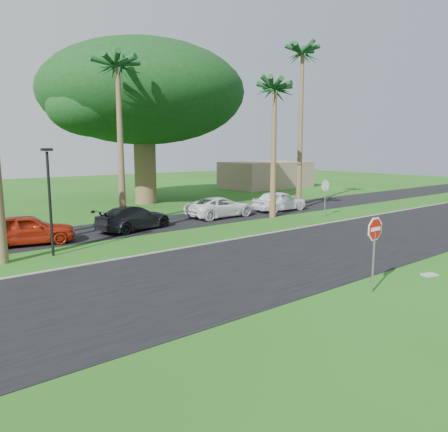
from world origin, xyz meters
name	(u,v)px	position (x,y,z in m)	size (l,w,h in m)	color
ground	(292,274)	(0.00, 0.00, 0.00)	(120.00, 120.00, 0.00)	#224C13
road	(256,263)	(0.00, 2.00, 0.01)	(120.00, 8.00, 0.02)	black
parking_strip	(135,227)	(0.00, 12.50, 0.01)	(120.00, 5.00, 0.02)	black
curb	(198,245)	(0.00, 6.05, 0.03)	(120.00, 0.12, 0.06)	gray
stop_sign_near	(374,239)	(0.50, -3.00, 1.77)	(1.05, 0.07, 2.62)	gray
stop_sign_far	(325,191)	(12.00, 8.00, 1.77)	(1.05, 0.07, 2.62)	gray
palm_center	(118,70)	(0.00, 14.00, 9.16)	(5.00, 5.00, 10.50)	brown
palm_right_near	(275,92)	(9.00, 10.00, 8.19)	(5.00, 5.00, 9.50)	brown
palm_right_far	(302,57)	(15.00, 13.00, 11.58)	(5.00, 5.00, 13.00)	brown
canopy_tree	(143,94)	(6.00, 22.00, 8.95)	(16.50, 16.50, 13.12)	brown
streetlight_right	(50,195)	(-6.00, 8.50, 2.65)	(0.45, 0.25, 4.64)	black
building_far	(266,175)	(24.00, 26.00, 1.50)	(10.00, 6.00, 3.00)	gray
car_red	(27,230)	(-6.27, 11.40, 0.74)	(1.76, 4.37, 1.49)	#A01E0D
car_dark	(134,218)	(-0.47, 11.63, 0.68)	(1.91, 4.69, 1.36)	black
car_minivan	(220,207)	(6.24, 12.19, 0.67)	(2.24, 4.85, 1.35)	white
car_pickup	(279,201)	(11.45, 11.73, 0.73)	(1.73, 4.30, 1.47)	white
utility_slab	(429,275)	(3.82, -3.28, 0.03)	(0.55, 0.35, 0.06)	gray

